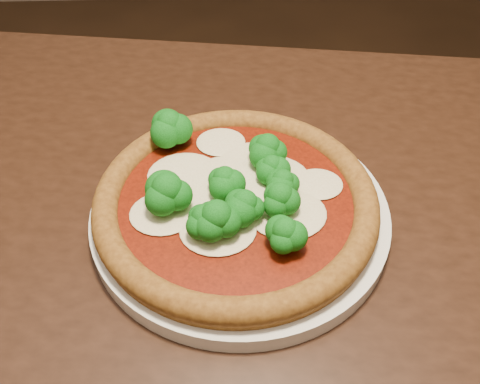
{
  "coord_description": "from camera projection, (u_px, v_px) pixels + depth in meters",
  "views": [
    {
      "loc": [
        0.07,
        -0.5,
        1.16
      ],
      "look_at": [
        0.09,
        -0.13,
        0.79
      ],
      "focal_mm": 40.0,
      "sensor_mm": 36.0,
      "label": 1
    }
  ],
  "objects": [
    {
      "name": "pizza",
      "position": [
        234.0,
        198.0,
        0.52
      ],
      "size": [
        0.28,
        0.28,
        0.06
      ],
      "rotation": [
        0.0,
        0.0,
        0.06
      ],
      "color": "brown",
      "rests_on": "plate"
    },
    {
      "name": "dining_table",
      "position": [
        267.0,
        309.0,
        0.58
      ],
      "size": [
        1.42,
        0.97,
        0.75
      ],
      "rotation": [
        0.0,
        0.0,
        -0.15
      ],
      "color": "black",
      "rests_on": "floor"
    },
    {
      "name": "plate",
      "position": [
        240.0,
        214.0,
        0.54
      ],
      "size": [
        0.3,
        0.3,
        0.02
      ],
      "primitive_type": "cylinder",
      "color": "white",
      "rests_on": "dining_table"
    }
  ]
}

